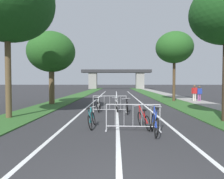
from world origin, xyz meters
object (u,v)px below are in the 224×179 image
(crowd_barrier_second, at_px, (110,104))
(pedestrian_pushing_bike, at_px, (199,92))
(tree_left_maple_mid, at_px, (7,2))
(pedestrian_with_backpack, at_px, (194,92))
(bicycle_blue_0, at_px, (155,124))
(bicycle_teal_4, at_px, (92,119))
(bicycle_white_3, at_px, (99,105))
(bicycle_red_2, at_px, (144,120))
(tree_right_oak_mid, at_px, (174,48))
(bicycle_black_1, at_px, (127,107))
(tree_left_pine_near, at_px, (51,52))
(crowd_barrier_nearest, at_px, (133,118))
(bicycle_silver_5, at_px, (116,106))

(crowd_barrier_second, bearing_deg, pedestrian_pushing_bike, 40.62)
(tree_left_maple_mid, xyz_separation_m, pedestrian_with_backpack, (13.20, 9.52, -5.05))
(tree_left_maple_mid, relative_size, bicycle_blue_0, 4.76)
(bicycle_teal_4, distance_m, pedestrian_pushing_bike, 14.80)
(bicycle_white_3, xyz_separation_m, pedestrian_with_backpack, (8.71, 6.78, 0.60))
(bicycle_red_2, bearing_deg, tree_left_maple_mid, 150.62)
(tree_right_oak_mid, bearing_deg, crowd_barrier_second, -128.91)
(bicycle_black_1, bearing_deg, pedestrian_pushing_bike, -128.92)
(crowd_barrier_second, xyz_separation_m, bicycle_blue_0, (1.80, -5.51, -0.12))
(tree_right_oak_mid, distance_m, bicycle_red_2, 13.83)
(tree_left_pine_near, relative_size, bicycle_teal_4, 3.81)
(tree_right_oak_mid, xyz_separation_m, bicycle_white_3, (-6.81, -7.10, -4.89))
(tree_left_pine_near, height_order, crowd_barrier_second, tree_left_pine_near)
(crowd_barrier_nearest, relative_size, bicycle_teal_4, 1.32)
(crowd_barrier_nearest, relative_size, crowd_barrier_second, 1.01)
(crowd_barrier_nearest, bearing_deg, bicycle_silver_5, 96.53)
(pedestrian_with_backpack, bearing_deg, crowd_barrier_second, -147.60)
(bicycle_red_2, bearing_deg, tree_left_pine_near, 114.77)
(pedestrian_with_backpack, bearing_deg, tree_left_maple_mid, -153.96)
(tree_left_maple_mid, bearing_deg, pedestrian_pushing_bike, 34.92)
(pedestrian_with_backpack, bearing_deg, crowd_barrier_nearest, -129.32)
(tree_left_pine_near, xyz_separation_m, bicycle_red_2, (6.66, -9.29, -4.10))
(bicycle_blue_0, height_order, bicycle_silver_5, bicycle_blue_0)
(crowd_barrier_second, relative_size, bicycle_silver_5, 1.30)
(tree_left_pine_near, height_order, tree_right_oak_mid, tree_right_oak_mid)
(bicycle_teal_4, distance_m, bicycle_silver_5, 5.03)
(bicycle_blue_0, xyz_separation_m, bicycle_red_2, (-0.27, 0.96, -0.04))
(crowd_barrier_nearest, distance_m, bicycle_white_3, 5.72)
(bicycle_silver_5, distance_m, pedestrian_pushing_bike, 10.50)
(bicycle_silver_5, xyz_separation_m, pedestrian_with_backpack, (7.55, 6.72, 0.61))
(tree_left_maple_mid, relative_size, crowd_barrier_nearest, 3.77)
(bicycle_red_2, bearing_deg, pedestrian_pushing_bike, 48.72)
(bicycle_white_3, height_order, bicycle_teal_4, bicycle_white_3)
(tree_right_oak_mid, relative_size, crowd_barrier_second, 3.20)
(crowd_barrier_nearest, height_order, bicycle_silver_5, crowd_barrier_nearest)
(tree_right_oak_mid, height_order, pedestrian_with_backpack, tree_right_oak_mid)
(bicycle_black_1, relative_size, bicycle_silver_5, 1.07)
(bicycle_teal_4, height_order, pedestrian_with_backpack, pedestrian_with_backpack)
(tree_right_oak_mid, relative_size, bicycle_blue_0, 4.02)
(tree_right_oak_mid, relative_size, bicycle_red_2, 4.33)
(bicycle_black_1, height_order, bicycle_silver_5, bicycle_black_1)
(tree_right_oak_mid, distance_m, bicycle_black_1, 10.57)
(crowd_barrier_nearest, height_order, bicycle_red_2, crowd_barrier_nearest)
(tree_left_maple_mid, xyz_separation_m, tree_left_pine_near, (0.08, 7.04, -1.57))
(tree_right_oak_mid, xyz_separation_m, bicycle_black_1, (-5.01, -7.91, -4.90))
(bicycle_blue_0, xyz_separation_m, bicycle_silver_5, (-1.37, 6.02, -0.03))
(bicycle_teal_4, bearing_deg, tree_left_maple_mid, 156.77)
(tree_left_maple_mid, relative_size, crowd_barrier_second, 3.79)
(pedestrian_pushing_bike, bearing_deg, pedestrian_with_backpack, 5.39)
(crowd_barrier_second, bearing_deg, bicycle_blue_0, -71.92)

